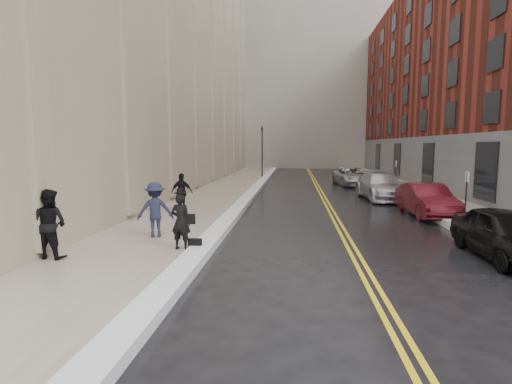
% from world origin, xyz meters
% --- Properties ---
extents(ground, '(160.00, 160.00, 0.00)m').
position_xyz_m(ground, '(0.00, 0.00, 0.00)').
color(ground, black).
rests_on(ground, ground).
extents(sidewalk_left, '(4.00, 64.00, 0.15)m').
position_xyz_m(sidewalk_left, '(-4.50, 16.00, 0.07)').
color(sidewalk_left, gray).
rests_on(sidewalk_left, ground).
extents(sidewalk_right, '(3.00, 64.00, 0.15)m').
position_xyz_m(sidewalk_right, '(9.00, 16.00, 0.07)').
color(sidewalk_right, gray).
rests_on(sidewalk_right, ground).
extents(lane_stripe_a, '(0.12, 64.00, 0.01)m').
position_xyz_m(lane_stripe_a, '(2.38, 16.00, 0.00)').
color(lane_stripe_a, gold).
rests_on(lane_stripe_a, ground).
extents(lane_stripe_b, '(0.12, 64.00, 0.01)m').
position_xyz_m(lane_stripe_b, '(2.62, 16.00, 0.00)').
color(lane_stripe_b, gold).
rests_on(lane_stripe_b, ground).
extents(snow_ridge_left, '(0.70, 60.80, 0.26)m').
position_xyz_m(snow_ridge_left, '(-2.20, 16.00, 0.13)').
color(snow_ridge_left, white).
rests_on(snow_ridge_left, ground).
extents(snow_ridge_right, '(0.85, 60.80, 0.30)m').
position_xyz_m(snow_ridge_right, '(7.15, 16.00, 0.15)').
color(snow_ridge_right, white).
rests_on(snow_ridge_right, ground).
extents(tower_far_right, '(22.00, 18.00, 44.00)m').
position_xyz_m(tower_far_right, '(14.00, 66.00, 22.00)').
color(tower_far_right, slate).
rests_on(tower_far_right, ground).
extents(tower_far_left, '(22.00, 18.00, 60.00)m').
position_xyz_m(tower_far_left, '(-12.00, 72.00, 30.00)').
color(tower_far_left, slate).
rests_on(tower_far_left, ground).
extents(traffic_signal, '(0.18, 0.15, 5.20)m').
position_xyz_m(traffic_signal, '(-2.60, 30.00, 3.08)').
color(traffic_signal, black).
rests_on(traffic_signal, ground).
extents(parking_sign_near, '(0.06, 0.35, 2.23)m').
position_xyz_m(parking_sign_near, '(7.90, 8.00, 1.36)').
color(parking_sign_near, black).
rests_on(parking_sign_near, ground).
extents(parking_sign_far, '(0.06, 0.35, 2.23)m').
position_xyz_m(parking_sign_far, '(7.90, 20.00, 1.36)').
color(parking_sign_far, black).
rests_on(parking_sign_far, ground).
extents(car_black, '(1.83, 4.40, 1.49)m').
position_xyz_m(car_black, '(6.80, 2.50, 0.74)').
color(car_black, black).
rests_on(car_black, ground).
extents(car_maroon, '(1.81, 4.73, 1.54)m').
position_xyz_m(car_maroon, '(6.80, 9.63, 0.77)').
color(car_maroon, '#4A0D14').
rests_on(car_maroon, ground).
extents(car_silver_near, '(2.71, 5.81, 1.64)m').
position_xyz_m(car_silver_near, '(5.98, 15.51, 0.82)').
color(car_silver_near, '#A8A9AF').
rests_on(car_silver_near, ground).
extents(car_silver_far, '(3.17, 5.67, 1.50)m').
position_xyz_m(car_silver_far, '(5.44, 23.93, 0.75)').
color(car_silver_far, '#A4A6AC').
rests_on(car_silver_far, ground).
extents(pedestrian_main, '(0.69, 0.52, 1.74)m').
position_xyz_m(pedestrian_main, '(-2.80, 2.06, 1.02)').
color(pedestrian_main, black).
rests_on(pedestrian_main, sidewalk_left).
extents(pedestrian_a, '(1.06, 0.88, 1.96)m').
position_xyz_m(pedestrian_a, '(-6.20, 0.80, 1.13)').
color(pedestrian_a, black).
rests_on(pedestrian_a, sidewalk_left).
extents(pedestrian_b, '(1.38, 1.02, 1.91)m').
position_xyz_m(pedestrian_b, '(-4.16, 3.64, 1.10)').
color(pedestrian_b, '#1C1F32').
rests_on(pedestrian_b, sidewalk_left).
extents(pedestrian_c, '(1.12, 0.56, 1.84)m').
position_xyz_m(pedestrian_c, '(-4.77, 9.05, 1.07)').
color(pedestrian_c, black).
rests_on(pedestrian_c, sidewalk_left).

